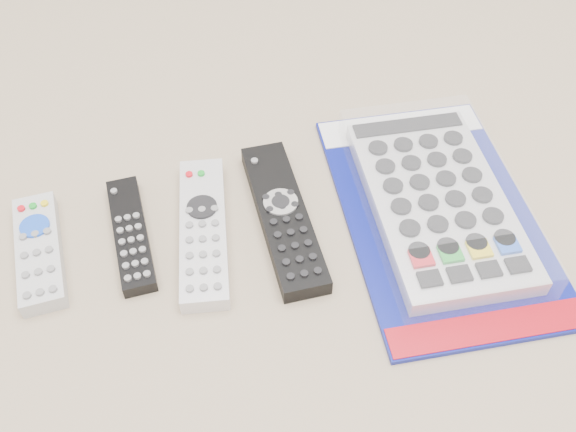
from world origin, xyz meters
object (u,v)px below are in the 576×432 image
object	(u,v)px
remote_silver_dvd	(203,230)
remote_large_black	(283,216)
remote_small_grey	(39,251)
remote_slim_black	(131,234)
jumbo_remote_packaged	(438,200)

from	to	relation	value
remote_silver_dvd	remote_large_black	bearing A→B (deg)	6.90
remote_small_grey	remote_slim_black	distance (m)	0.10
remote_silver_dvd	remote_large_black	distance (m)	0.10
jumbo_remote_packaged	remote_slim_black	bearing A→B (deg)	176.13
remote_large_black	remote_silver_dvd	bearing A→B (deg)	178.53
remote_small_grey	remote_silver_dvd	xyz separation A→B (m)	(0.19, -0.03, -0.00)
remote_large_black	jumbo_remote_packaged	distance (m)	0.19
remote_large_black	jumbo_remote_packaged	xyz separation A→B (m)	(0.18, -0.04, 0.01)
remote_small_grey	jumbo_remote_packaged	xyz separation A→B (m)	(0.47, -0.08, 0.01)
remote_slim_black	jumbo_remote_packaged	distance (m)	0.37
remote_slim_black	jumbo_remote_packaged	size ratio (longest dim) A/B	0.43
remote_slim_black	remote_silver_dvd	bearing A→B (deg)	-13.94
remote_silver_dvd	remote_large_black	size ratio (longest dim) A/B	0.95
remote_small_grey	remote_slim_black	world-z (taller)	remote_small_grey
remote_slim_black	remote_silver_dvd	world-z (taller)	remote_silver_dvd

